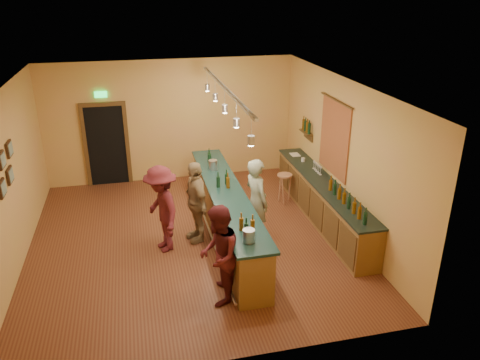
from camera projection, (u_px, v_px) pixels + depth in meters
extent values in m
plane|color=#5A2A19|center=(192.00, 239.00, 9.77)|extent=(7.00, 7.00, 0.00)
cube|color=silver|center=(185.00, 87.00, 8.53)|extent=(6.50, 7.00, 0.02)
cube|color=gold|center=(171.00, 121.00, 12.29)|extent=(6.50, 0.02, 3.20)
cube|color=gold|center=(223.00, 265.00, 6.01)|extent=(6.50, 0.02, 3.20)
cube|color=gold|center=(10.00, 183.00, 8.46)|extent=(0.02, 7.00, 3.20)
cube|color=gold|center=(342.00, 155.00, 9.83)|extent=(0.02, 7.00, 3.20)
cube|color=black|center=(107.00, 146.00, 12.13)|extent=(0.95, 0.06, 2.10)
cube|color=#442C14|center=(86.00, 148.00, 12.00)|extent=(0.10, 0.08, 2.10)
cube|color=#442C14|center=(127.00, 145.00, 12.22)|extent=(0.10, 0.08, 2.10)
cube|color=#442C14|center=(102.00, 104.00, 11.68)|extent=(1.15, 0.08, 0.10)
cube|color=#19E54C|center=(101.00, 94.00, 11.57)|extent=(0.30, 0.04, 0.15)
cube|color=maroon|center=(334.00, 138.00, 10.09)|extent=(0.03, 1.40, 1.60)
cube|color=#442C14|center=(306.00, 132.00, 11.54)|extent=(0.16, 0.55, 0.03)
cube|color=#442C14|center=(308.00, 136.00, 11.59)|extent=(0.03, 0.55, 0.18)
cube|color=brown|center=(322.00, 202.00, 10.40)|extent=(0.55, 4.50, 0.90)
cube|color=black|center=(324.00, 183.00, 10.22)|extent=(0.60, 4.55, 0.04)
cylinder|color=silver|center=(303.00, 160.00, 11.36)|extent=(0.09, 0.09, 0.09)
cube|color=silver|center=(295.00, 155.00, 11.81)|extent=(0.22, 0.30, 0.01)
cube|color=brown|center=(226.00, 214.00, 9.73)|extent=(0.60, 5.00, 1.00)
cube|color=#132E2B|center=(226.00, 191.00, 9.53)|extent=(0.70, 5.10, 0.05)
cylinder|color=silver|center=(210.00, 231.00, 9.79)|extent=(0.05, 5.00, 0.05)
cylinder|color=silver|center=(249.00, 236.00, 7.58)|extent=(0.20, 0.20, 0.22)
cylinder|color=silver|center=(213.00, 165.00, 10.54)|extent=(0.20, 0.20, 0.22)
cube|color=silver|center=(225.00, 88.00, 8.71)|extent=(0.06, 4.60, 0.05)
cylinder|color=silver|center=(251.00, 127.00, 6.99)|extent=(0.01, 0.01, 0.35)
cylinder|color=#A5A5AD|center=(251.00, 140.00, 7.06)|extent=(0.11, 0.11, 0.14)
cylinder|color=#FFEABF|center=(251.00, 145.00, 7.09)|extent=(0.08, 0.08, 0.02)
cylinder|color=silver|center=(236.00, 111.00, 7.88)|extent=(0.01, 0.01, 0.35)
cylinder|color=#A5A5AD|center=(237.00, 123.00, 7.96)|extent=(0.11, 0.11, 0.14)
cylinder|color=#FFEABF|center=(237.00, 127.00, 7.99)|extent=(0.08, 0.08, 0.02)
cylinder|color=silver|center=(225.00, 98.00, 8.78)|extent=(0.01, 0.01, 0.35)
cylinder|color=#A5A5AD|center=(225.00, 108.00, 8.86)|extent=(0.11, 0.11, 0.14)
cylinder|color=#FFEABF|center=(225.00, 113.00, 8.89)|extent=(0.08, 0.08, 0.02)
cylinder|color=silver|center=(215.00, 87.00, 9.68)|extent=(0.01, 0.01, 0.35)
cylinder|color=#A5A5AD|center=(215.00, 97.00, 9.76)|extent=(0.11, 0.11, 0.14)
cylinder|color=#FFEABF|center=(215.00, 101.00, 9.79)|extent=(0.08, 0.08, 0.02)
cylinder|color=silver|center=(207.00, 79.00, 10.58)|extent=(0.01, 0.01, 0.35)
cylinder|color=#A5A5AD|center=(207.00, 87.00, 10.65)|extent=(0.11, 0.11, 0.14)
cylinder|color=#FFEABF|center=(207.00, 91.00, 10.68)|extent=(0.08, 0.08, 0.02)
imported|color=gray|center=(256.00, 202.00, 9.37)|extent=(0.60, 0.76, 1.81)
imported|color=#59191E|center=(219.00, 255.00, 7.59)|extent=(0.85, 0.98, 1.72)
imported|color=#997A51|center=(196.00, 202.00, 9.46)|extent=(0.60, 1.07, 1.72)
imported|color=#59191E|center=(162.00, 209.00, 9.09)|extent=(0.94, 1.28, 1.77)
cylinder|color=#A16548|center=(285.00, 175.00, 11.14)|extent=(0.36, 0.36, 0.04)
cylinder|color=#A16548|center=(290.00, 189.00, 11.32)|extent=(0.04, 0.04, 0.70)
cylinder|color=#A16548|center=(280.00, 188.00, 11.38)|extent=(0.04, 0.04, 0.70)
cylinder|color=#A16548|center=(283.00, 192.00, 11.17)|extent=(0.04, 0.04, 0.70)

